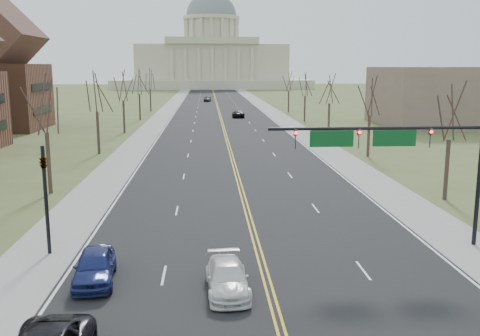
{
  "coord_description": "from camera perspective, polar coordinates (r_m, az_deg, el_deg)",
  "views": [
    {
      "loc": [
        -2.8,
        -15.04,
        10.14
      ],
      "look_at": [
        -0.47,
        22.27,
        3.0
      ],
      "focal_mm": 40.0,
      "sensor_mm": 36.0,
      "label": 1
    }
  ],
  "objects": [
    {
      "name": "road",
      "position": [
        125.48,
        -2.3,
        6.17
      ],
      "size": [
        20.0,
        380.0,
        0.01
      ],
      "primitive_type": "cube",
      "color": "black",
      "rests_on": "ground"
    },
    {
      "name": "cross_road",
      "position": [
        23.52,
        3.73,
        -14.73
      ],
      "size": [
        120.0,
        14.0,
        0.01
      ],
      "primitive_type": "cube",
      "color": "black",
      "rests_on": "ground"
    },
    {
      "name": "sidewalk_left",
      "position": [
        125.79,
        -7.8,
        6.1
      ],
      "size": [
        4.0,
        380.0,
        0.03
      ],
      "primitive_type": "cube",
      "color": "gray",
      "rests_on": "ground"
    },
    {
      "name": "sidewalk_right",
      "position": [
        126.32,
        3.18,
        6.2
      ],
      "size": [
        4.0,
        380.0,
        0.03
      ],
      "primitive_type": "cube",
      "color": "gray",
      "rests_on": "ground"
    },
    {
      "name": "center_line",
      "position": [
        125.48,
        -2.3,
        6.17
      ],
      "size": [
        0.42,
        380.0,
        0.01
      ],
      "primitive_type": "cube",
      "color": "gold",
      "rests_on": "road"
    },
    {
      "name": "edge_line_left",
      "position": [
        125.65,
        -6.79,
        6.11
      ],
      "size": [
        0.15,
        380.0,
        0.01
      ],
      "primitive_type": "cube",
      "color": "silver",
      "rests_on": "road"
    },
    {
      "name": "edge_line_right",
      "position": [
        126.08,
        2.19,
        6.2
      ],
      "size": [
        0.15,
        380.0,
        0.01
      ],
      "primitive_type": "cube",
      "color": "silver",
      "rests_on": "road"
    },
    {
      "name": "capitol",
      "position": [
        265.0,
        -3.03,
        11.68
      ],
      "size": [
        90.0,
        60.0,
        50.0
      ],
      "color": "#BAB69B",
      "rests_on": "ground"
    },
    {
      "name": "signal_mast",
      "position": [
        30.64,
        16.01,
        2.17
      ],
      "size": [
        12.12,
        0.44,
        7.2
      ],
      "color": "black",
      "rests_on": "ground"
    },
    {
      "name": "signal_left",
      "position": [
        30.52,
        -20.07,
        -2.01
      ],
      "size": [
        0.32,
        0.36,
        6.0
      ],
      "color": "black",
      "rests_on": "ground"
    },
    {
      "name": "tree_r_0",
      "position": [
        43.26,
        21.56,
        5.3
      ],
      "size": [
        3.74,
        3.74,
        8.5
      ],
      "color": "#35251F",
      "rests_on": "ground"
    },
    {
      "name": "tree_l_0",
      "position": [
        44.99,
        -20.08,
        6.08
      ],
      "size": [
        3.96,
        3.96,
        9.0
      ],
      "color": "#35251F",
      "rests_on": "ground"
    },
    {
      "name": "tree_r_1",
      "position": [
        61.91,
        13.73,
        7.18
      ],
      "size": [
        3.74,
        3.74,
        8.5
      ],
      "color": "#35251F",
      "rests_on": "ground"
    },
    {
      "name": "tree_l_1",
      "position": [
        64.39,
        -15.08,
        7.6
      ],
      "size": [
        3.96,
        3.96,
        9.0
      ],
      "color": "#35251F",
      "rests_on": "ground"
    },
    {
      "name": "tree_r_2",
      "position": [
        81.21,
        9.55,
        8.13
      ],
      "size": [
        3.74,
        3.74,
        8.5
      ],
      "color": "#35251F",
      "rests_on": "ground"
    },
    {
      "name": "tree_l_2",
      "position": [
        84.07,
        -12.4,
        8.38
      ],
      "size": [
        3.96,
        3.96,
        9.0
      ],
      "color": "#35251F",
      "rests_on": "ground"
    },
    {
      "name": "tree_r_3",
      "position": [
        100.78,
        6.97,
        8.69
      ],
      "size": [
        3.74,
        3.74,
        8.5
      ],
      "color": "#35251F",
      "rests_on": "ground"
    },
    {
      "name": "tree_l_3",
      "position": [
        103.87,
        -10.73,
        8.86
      ],
      "size": [
        3.96,
        3.96,
        9.0
      ],
      "color": "#35251F",
      "rests_on": "ground"
    },
    {
      "name": "tree_r_4",
      "position": [
        120.49,
        5.23,
        9.06
      ],
      "size": [
        3.74,
        3.74,
        8.5
      ],
      "color": "#35251F",
      "rests_on": "ground"
    },
    {
      "name": "tree_l_4",
      "position": [
        123.74,
        -9.59,
        9.18
      ],
      "size": [
        3.96,
        3.96,
        9.0
      ],
      "color": "#35251F",
      "rests_on": "ground"
    },
    {
      "name": "bldg_right_mass",
      "position": [
        100.73,
        21.75,
        7.13
      ],
      "size": [
        25.0,
        20.0,
        10.0
      ],
      "primitive_type": "cube",
      "color": "#6C584D",
      "rests_on": "ground"
    },
    {
      "name": "car_sb_inner_second",
      "position": [
        24.8,
        -1.37,
        -11.63
      ],
      "size": [
        2.06,
        4.65,
        1.33
      ],
      "primitive_type": "imported",
      "rotation": [
        0.0,
        0.0,
        0.05
      ],
      "color": "silver",
      "rests_on": "road"
    },
    {
      "name": "car_sb_outer_second",
      "position": [
        26.7,
        -15.25,
        -10.08
      ],
      "size": [
        2.29,
        4.73,
        1.56
      ],
      "primitive_type": "imported",
      "rotation": [
        0.0,
        0.0,
        0.1
      ],
      "color": "navy",
      "rests_on": "road"
    },
    {
      "name": "car_far_nb",
      "position": [
        108.09,
        -0.19,
        5.81
      ],
      "size": [
        2.36,
        5.1,
        1.42
      ],
      "primitive_type": "imported",
      "rotation": [
        0.0,
        0.0,
        3.14
      ],
      "color": "black",
      "rests_on": "road"
    },
    {
      "name": "car_far_sb",
      "position": [
        157.09,
        -3.49,
        7.4
      ],
      "size": [
        2.54,
        5.05,
        1.65
      ],
      "primitive_type": "imported",
      "rotation": [
        0.0,
        0.0,
        -0.12
      ],
      "color": "#4E5256",
      "rests_on": "road"
    }
  ]
}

